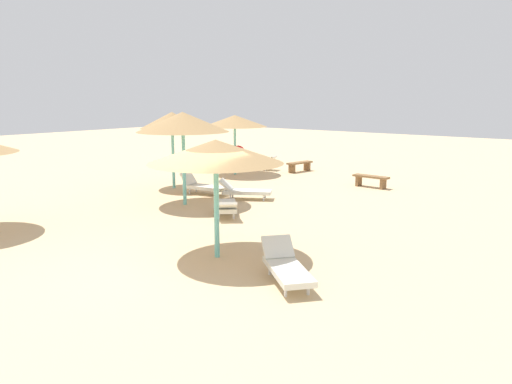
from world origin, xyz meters
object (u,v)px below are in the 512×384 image
at_px(parasol_0, 183,122).
at_px(lounger_3, 203,186).
at_px(parasol_4, 235,122).
at_px(parasol_1, 216,152).
at_px(lounger_0, 244,191).
at_px(lounger_5, 226,206).
at_px(lounger_4, 259,163).
at_px(bench_0, 371,179).
at_px(parasol_3, 172,121).
at_px(bench_1, 300,165).
at_px(lounger_1, 286,266).

relative_size(parasol_0, lounger_3, 1.64).
bearing_deg(parasol_4, parasol_1, -51.41).
distance_m(lounger_0, lounger_5, 2.56).
relative_size(parasol_1, lounger_4, 1.55).
bearing_deg(parasol_4, bench_0, 6.94).
height_order(parasol_0, lounger_5, parasol_0).
height_order(parasol_3, lounger_3, parasol_3).
height_order(lounger_0, lounger_5, lounger_0).
xyz_separation_m(lounger_0, bench_0, (2.57, 5.03, 0.03)).
bearing_deg(lounger_4, bench_1, 17.52).
bearing_deg(lounger_5, parasol_1, -51.36).
bearing_deg(parasol_1, lounger_1, -7.93).
xyz_separation_m(parasol_1, bench_0, (-1.11, 10.47, -2.11)).
distance_m(lounger_3, bench_0, 6.87).
xyz_separation_m(lounger_4, bench_1, (2.05, 0.65, 0.03)).
bearing_deg(lounger_4, bench_0, -9.68).
relative_size(lounger_1, lounger_4, 0.94).
xyz_separation_m(parasol_3, parasol_4, (-0.36, 4.25, -0.22)).
distance_m(lounger_5, bench_0, 7.45).
height_order(parasol_0, parasol_1, parasol_0).
bearing_deg(parasol_3, parasol_0, -36.04).
bearing_deg(lounger_0, lounger_5, -63.24).
relative_size(parasol_1, bench_1, 1.98).
relative_size(lounger_1, bench_1, 1.20).
distance_m(parasol_1, lounger_5, 4.58).
bearing_deg(parasol_1, lounger_4, 123.87).
relative_size(lounger_3, bench_0, 1.27).
distance_m(parasol_3, bench_1, 7.42).
height_order(lounger_1, bench_1, lounger_1).
bearing_deg(lounger_1, parasol_3, 148.99).
relative_size(parasol_0, lounger_1, 1.70).
bearing_deg(lounger_0, lounger_3, -172.47).
height_order(parasol_3, lounger_1, parasol_3).
bearing_deg(lounger_4, parasol_1, -56.13).
xyz_separation_m(parasol_0, lounger_4, (-3.07, 8.10, -2.50)).
height_order(parasol_0, bench_0, parasol_0).
bearing_deg(parasol_3, lounger_5, -25.06).
bearing_deg(lounger_0, parasol_4, 133.69).
bearing_deg(lounger_0, parasol_1, -55.96).
distance_m(parasol_0, lounger_4, 9.02).
bearing_deg(parasol_0, parasol_1, -36.56).
height_order(lounger_4, bench_0, lounger_4).
height_order(parasol_0, lounger_3, parasol_0).
bearing_deg(parasol_3, parasol_4, 94.86).
height_order(parasol_3, bench_1, parasol_3).
relative_size(lounger_0, bench_1, 1.26).
distance_m(parasol_1, lounger_4, 14.14).
relative_size(parasol_3, parasol_4, 1.01).
bearing_deg(parasol_1, lounger_3, 136.70).
distance_m(parasol_3, lounger_5, 5.85).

